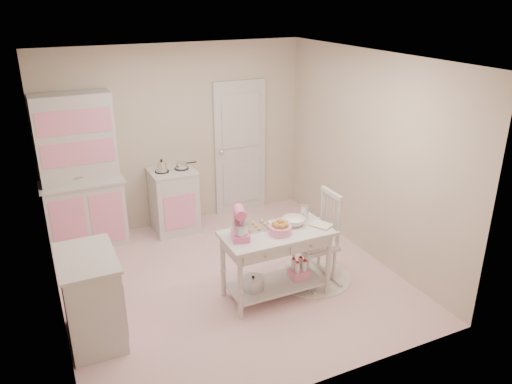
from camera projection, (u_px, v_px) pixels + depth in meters
room_shell at (228, 149)px, 5.40m from camera, size 3.84×3.84×2.62m
door at (240, 148)px, 7.57m from camera, size 0.82×0.05×2.04m
hutch at (80, 173)px, 6.46m from camera, size 1.06×0.50×2.08m
stove at (174, 200)px, 7.11m from camera, size 0.62×0.57×0.92m
base_cabinet at (92, 298)px, 4.85m from camera, size 0.54×0.84×0.92m
lace_rug at (313, 277)px, 6.06m from camera, size 0.92×0.92×0.01m
rocking_chair at (315, 237)px, 5.85m from camera, size 0.48×0.72×1.10m
work_table at (276, 264)px, 5.57m from camera, size 1.20×0.60×0.80m
stand_mixer at (240, 224)px, 5.21m from camera, size 0.27×0.32×0.34m
cookie_tray at (257, 227)px, 5.51m from camera, size 0.34×0.24×0.02m
bread_basket at (280, 230)px, 5.37m from camera, size 0.25×0.25×0.09m
mixing_bowl at (294, 221)px, 5.58m from camera, size 0.26×0.26×0.08m
metal_pitcher at (304, 212)px, 5.70m from camera, size 0.10×0.10×0.17m
recipe_book at (318, 228)px, 5.49m from camera, size 0.25×0.27×0.02m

